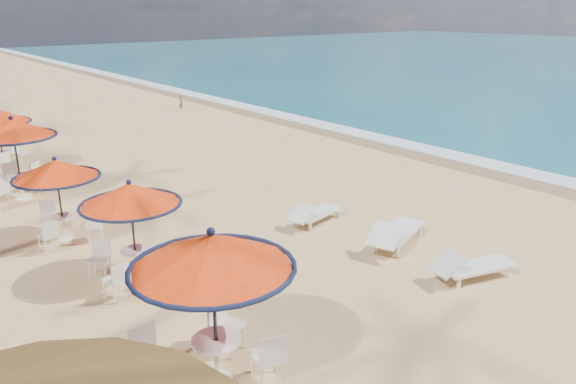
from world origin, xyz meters
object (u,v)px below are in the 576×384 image
Objects in this scene: station_0 at (213,270)px; station_2 at (57,180)px; station_1 at (130,208)px; lounger_near at (471,266)px; station_3 at (13,139)px; lounger_mid at (396,233)px; lounger_far at (314,213)px.

station_0 reaches higher than station_2.
station_1 is 7.22m from lounger_near.
station_0 is 1.01× the size of station_3.
lounger_near is (5.97, -0.47, -1.56)m from station_0.
station_3 is at bearing 133.61° from lounger_near.
station_2 is at bearing 118.41° from lounger_mid.
station_1 reaches higher than lounger_near.
lounger_near is (6.03, -7.54, -1.25)m from station_2.
station_3 is 13.12m from lounger_near.
lounger_far is (5.55, -3.04, -1.27)m from station_2.
lounger_near is (5.99, -11.57, -1.53)m from station_3.
lounger_mid is at bearing -57.29° from station_3.
station_2 is at bearing -90.59° from station_3.
station_2 is at bearing 144.90° from lounger_near.
station_0 is 6.19m from lounger_near.
lounger_near reaches higher than lounger_far.
station_1 is at bearing 137.09° from lounger_mid.
lounger_near is at bearing -39.20° from station_1.
station_3 is (-0.01, 11.10, -0.03)m from station_0.
station_1 is 6.18m from lounger_mid.
lounger_mid is at bearing -88.71° from lounger_far.
lounger_mid is (6.04, 1.67, -1.51)m from station_0.
station_3 reaches higher than lounger_far.
station_1 is 5.20m from lounger_far.
station_0 is 6.99m from lounger_far.
lounger_near is 4.53m from lounger_far.
station_3 is 11.30m from lounger_mid.
lounger_mid is (5.58, -2.35, -1.24)m from station_1.
lounger_near is at bearing -62.65° from station_3.
station_3 is 1.10× the size of lounger_mid.
station_0 is at bearing -89.56° from station_2.
station_0 is 1.37× the size of lounger_far.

